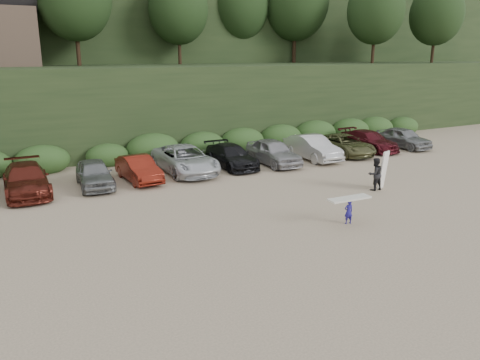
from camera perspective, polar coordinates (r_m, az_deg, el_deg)
ground at (r=20.29m, az=8.59°, el=-4.88°), size 120.00×120.00×0.00m
hillside_backdrop at (r=52.57m, az=-16.36°, el=19.34°), size 90.00×41.50×28.00m
parked_cars at (r=27.78m, az=-6.38°, el=2.31°), size 36.57×5.93×1.62m
child_surfer at (r=19.97m, az=13.14°, el=-3.10°), size 1.92×0.61×1.14m
adult_surfer at (r=25.23m, az=16.22°, el=0.74°), size 1.30×0.66×2.02m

